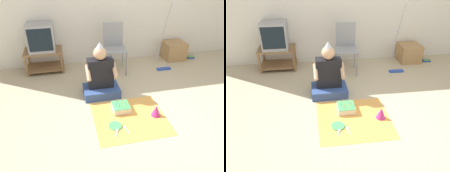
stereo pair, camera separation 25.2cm
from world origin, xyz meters
The scene contains 14 objects.
ground_plane centered at (0.00, 0.00, 0.00)m, with size 16.00×16.00×0.00m, color tan.
tv_stand centered at (-1.48, 2.00, 0.26)m, with size 0.72×0.48×0.43m.
tv centered at (-1.48, 2.00, 0.69)m, with size 0.48×0.46×0.51m.
folding_chair centered at (-0.14, 1.73, 0.54)m, with size 0.46×0.45×0.93m.
cardboard_box_stack centered at (1.29, 2.00, 0.19)m, with size 0.44×0.42×0.37m.
dust_mop centered at (0.85, 1.63, 0.40)m, with size 0.28×0.47×1.31m.
book_pile centered at (1.69, 1.93, 0.02)m, with size 0.17×0.13×0.04m.
person_seated centered at (-0.55, 0.89, 0.30)m, with size 0.58×0.41×0.89m.
party_cloth centered at (-0.28, 0.16, 0.00)m, with size 1.01×0.95×0.01m.
birthday_cake centered at (-0.35, 0.37, 0.05)m, with size 0.25×0.25×0.17m.
party_hat_blue centered at (0.11, 0.14, 0.09)m, with size 0.14×0.14×0.16m.
paper_plate centered at (-0.52, 0.04, 0.01)m, with size 0.19×0.19×0.01m.
plastic_spoon_near centered at (-0.40, -0.04, 0.01)m, with size 0.04×0.14×0.01m.
plastic_spoon_far centered at (-0.52, -0.07, 0.01)m, with size 0.06×0.14×0.01m.
Camera 1 is at (-1.06, -2.16, 1.97)m, focal length 35.00 mm.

